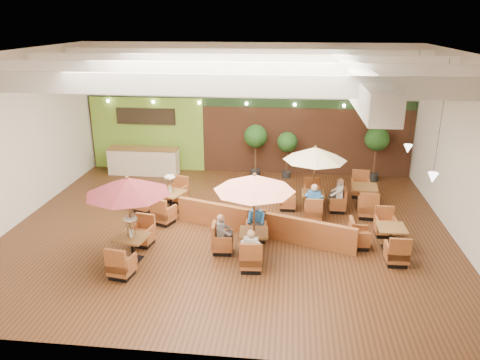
# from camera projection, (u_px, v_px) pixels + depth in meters

# --- Properties ---
(room) EXTENTS (14.04, 14.00, 5.52)m
(room) POSITION_uv_depth(u_px,v_px,m) (241.00, 110.00, 15.05)
(room) COLOR #381E0F
(room) RESTS_ON ground
(service_counter) EXTENTS (3.00, 0.75, 1.18)m
(service_counter) POSITION_uv_depth(u_px,v_px,m) (144.00, 161.00, 20.19)
(service_counter) COLOR beige
(service_counter) RESTS_ON ground
(booth_divider) EXTENTS (5.66, 2.07, 0.82)m
(booth_divider) POSITION_uv_depth(u_px,v_px,m) (262.00, 224.00, 14.48)
(booth_divider) COLOR brown
(booth_divider) RESTS_ON ground
(table_0) EXTENTS (2.31, 2.52, 2.50)m
(table_0) POSITION_uv_depth(u_px,v_px,m) (128.00, 197.00, 12.57)
(table_0) COLOR brown
(table_0) RESTS_ON ground
(table_1) EXTENTS (2.36, 2.43, 2.48)m
(table_1) POSITION_uv_depth(u_px,v_px,m) (252.00, 196.00, 12.92)
(table_1) COLOR brown
(table_1) RESTS_ON ground
(table_2) EXTENTS (2.30, 2.30, 2.38)m
(table_2) POSITION_uv_depth(u_px,v_px,m) (314.00, 166.00, 16.00)
(table_2) COLOR brown
(table_2) RESTS_ON ground
(table_3) EXTENTS (1.91, 2.71, 1.53)m
(table_3) POSITION_uv_depth(u_px,v_px,m) (164.00, 200.00, 16.27)
(table_3) COLOR brown
(table_3) RESTS_ON ground
(table_4) EXTENTS (1.61, 2.40, 0.90)m
(table_4) POSITION_uv_depth(u_px,v_px,m) (381.00, 238.00, 13.72)
(table_4) COLOR brown
(table_4) RESTS_ON ground
(table_5) EXTENTS (0.96, 2.67, 0.99)m
(table_5) POSITION_uv_depth(u_px,v_px,m) (364.00, 197.00, 16.75)
(table_5) COLOR brown
(table_5) RESTS_ON ground
(topiary_0) EXTENTS (0.97, 0.97, 2.25)m
(topiary_0) POSITION_uv_depth(u_px,v_px,m) (256.00, 138.00, 19.51)
(topiary_0) COLOR black
(topiary_0) RESTS_ON ground
(topiary_1) EXTENTS (0.85, 0.85, 1.98)m
(topiary_1) POSITION_uv_depth(u_px,v_px,m) (287.00, 144.00, 19.44)
(topiary_1) COLOR black
(topiary_1) RESTS_ON ground
(topiary_2) EXTENTS (0.98, 0.98, 2.28)m
(topiary_2) POSITION_uv_depth(u_px,v_px,m) (377.00, 141.00, 18.99)
(topiary_2) COLOR black
(topiary_2) RESTS_ON ground
(diner_0) EXTENTS (0.38, 0.31, 0.76)m
(diner_0) POSITION_uv_depth(u_px,v_px,m) (251.00, 245.00, 12.42)
(diner_0) COLOR silver
(diner_0) RESTS_ON ground
(diner_1) EXTENTS (0.36, 0.29, 0.71)m
(diner_1) POSITION_uv_depth(u_px,v_px,m) (256.00, 218.00, 14.12)
(diner_1) COLOR #2969B3
(diner_1) RESTS_ON ground
(diner_2) EXTENTS (0.31, 0.38, 0.74)m
(diner_2) POSITION_uv_depth(u_px,v_px,m) (222.00, 229.00, 13.36)
(diner_2) COLOR slate
(diner_2) RESTS_ON ground
(diner_3) EXTENTS (0.45, 0.38, 0.86)m
(diner_3) POSITION_uv_depth(u_px,v_px,m) (314.00, 199.00, 15.47)
(diner_3) COLOR #2969B3
(diner_3) RESTS_ON ground
(diner_4) EXTENTS (0.34, 0.40, 0.78)m
(diner_4) POSITION_uv_depth(u_px,v_px,m) (338.00, 192.00, 16.20)
(diner_4) COLOR silver
(diner_4) RESTS_ON ground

